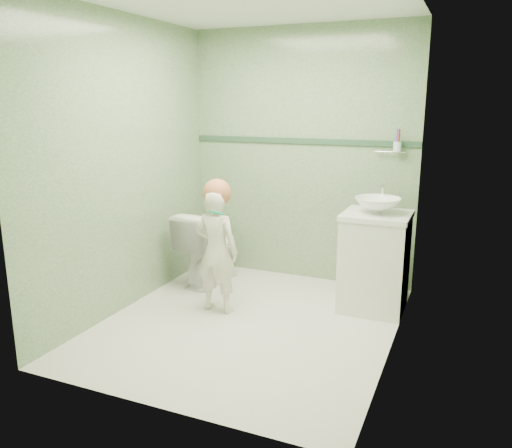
% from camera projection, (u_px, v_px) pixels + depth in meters
% --- Properties ---
extents(ground, '(2.50, 2.50, 0.00)m').
position_uv_depth(ground, '(249.00, 324.00, 4.05)').
color(ground, silver).
rests_on(ground, ground).
extents(room_shell, '(2.50, 2.54, 2.40)m').
position_uv_depth(room_shell, '(248.00, 173.00, 3.77)').
color(room_shell, gray).
rests_on(room_shell, ground).
extents(trim_stripe, '(2.20, 0.02, 0.05)m').
position_uv_depth(trim_stripe, '(301.00, 141.00, 4.84)').
color(trim_stripe, '#2D5038').
rests_on(trim_stripe, room_shell).
extents(vanity, '(0.52, 0.50, 0.80)m').
position_uv_depth(vanity, '(374.00, 263.00, 4.26)').
color(vanity, silver).
rests_on(vanity, ground).
extents(counter, '(0.54, 0.52, 0.04)m').
position_uv_depth(counter, '(377.00, 215.00, 4.17)').
color(counter, white).
rests_on(counter, vanity).
extents(basin, '(0.37, 0.37, 0.13)m').
position_uv_depth(basin, '(378.00, 205.00, 4.15)').
color(basin, white).
rests_on(basin, counter).
extents(faucet, '(0.03, 0.13, 0.18)m').
position_uv_depth(faucet, '(382.00, 192.00, 4.29)').
color(faucet, silver).
rests_on(faucet, counter).
extents(cup_holder, '(0.26, 0.07, 0.21)m').
position_uv_depth(cup_holder, '(397.00, 146.00, 4.45)').
color(cup_holder, silver).
rests_on(cup_holder, room_shell).
extents(toilet, '(0.48, 0.74, 0.71)m').
position_uv_depth(toilet, '(209.00, 247.00, 4.91)').
color(toilet, white).
rests_on(toilet, ground).
extents(toddler, '(0.38, 0.26, 1.03)m').
position_uv_depth(toddler, '(217.00, 251.00, 4.19)').
color(toddler, silver).
rests_on(toddler, ground).
extents(hair_cap, '(0.23, 0.23, 0.23)m').
position_uv_depth(hair_cap, '(217.00, 193.00, 4.10)').
color(hair_cap, '#B3693F').
rests_on(hair_cap, toddler).
extents(teal_toothbrush, '(0.11, 0.13, 0.08)m').
position_uv_depth(teal_toothbrush, '(216.00, 212.00, 3.97)').
color(teal_toothbrush, '#0F8B6C').
rests_on(teal_toothbrush, toddler).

